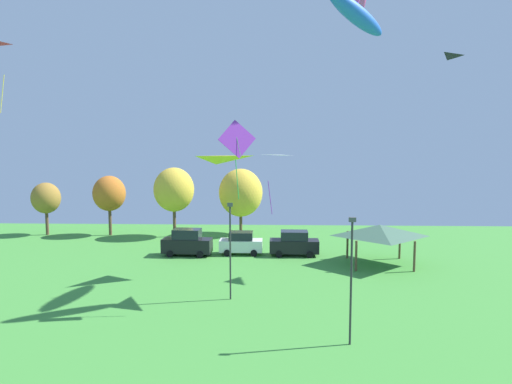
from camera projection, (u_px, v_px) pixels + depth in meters
The scene contains 17 objects.
kite_flying_1 at pixel (216, 179), 38.06m from camera, with size 4.18×3.62×0.80m.
kite_flying_3 at pixel (444, 59), 36.89m from camera, with size 1.45×1.88×0.46m.
kite_flying_4 at pixel (357, 4), 33.42m from camera, with size 1.77×5.87×1.99m.
kite_flying_5 at pixel (356, 14), 30.33m from camera, with size 5.14×4.27×3.11m.
kite_flying_6 at pixel (14, 59), 38.52m from camera, with size 3.89×3.69×4.87m.
kite_flying_7 at pixel (237, 142), 28.62m from camera, with size 2.34×0.98×5.02m.
kite_flying_8 at pixel (260, 168), 30.68m from camera, with size 2.60×2.85×3.34m.
parked_car_leftmost at pixel (187, 243), 43.93m from camera, with size 4.82×2.22×2.59m.
parked_car_second_from_left at pixel (241, 243), 44.48m from camera, with size 4.16×2.03×2.22m.
parked_car_third_from_left at pixel (294, 243), 43.97m from camera, with size 4.75×2.18×2.39m.
park_pavilion at pixel (380, 231), 40.37m from camera, with size 6.30×5.74×3.60m.
light_post_0 at pixel (351, 274), 23.88m from camera, with size 0.36×0.20×6.85m.
light_post_1 at pixel (230, 246), 31.07m from camera, with size 0.36×0.20×6.69m.
treeline_tree_0 at pixel (46, 198), 53.95m from camera, with size 3.34×3.34×6.25m.
treeline_tree_1 at pixel (109, 194), 53.67m from camera, with size 3.79×3.79×7.08m.
treeline_tree_2 at pixel (174, 190), 52.73m from camera, with size 4.65×4.65×8.08m.
treeline_tree_3 at pixel (241, 193), 54.11m from camera, with size 5.19×5.19×7.88m.
Camera 1 is at (0.77, -0.47, 10.50)m, focal length 32.00 mm.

